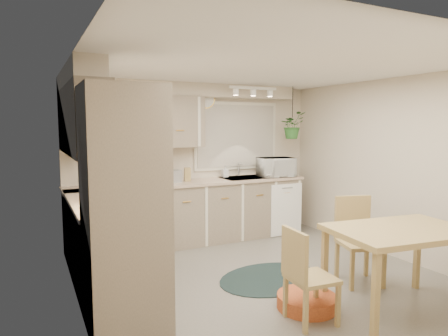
% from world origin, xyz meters
% --- Properties ---
extents(floor, '(4.20, 4.20, 0.00)m').
position_xyz_m(floor, '(0.00, 0.00, 0.00)').
color(floor, slate).
rests_on(floor, ground).
extents(ceiling, '(4.20, 4.20, 0.00)m').
position_xyz_m(ceiling, '(0.00, 0.00, 2.40)').
color(ceiling, white).
rests_on(ceiling, wall_back).
extents(wall_back, '(4.00, 0.04, 2.40)m').
position_xyz_m(wall_back, '(0.00, 2.10, 1.20)').
color(wall_back, beige).
rests_on(wall_back, floor).
extents(wall_front, '(4.00, 0.04, 2.40)m').
position_xyz_m(wall_front, '(0.00, -2.10, 1.20)').
color(wall_front, beige).
rests_on(wall_front, floor).
extents(wall_left, '(0.04, 4.20, 2.40)m').
position_xyz_m(wall_left, '(-2.00, 0.00, 1.20)').
color(wall_left, beige).
rests_on(wall_left, floor).
extents(wall_right, '(0.04, 4.20, 2.40)m').
position_xyz_m(wall_right, '(2.00, 0.00, 1.20)').
color(wall_right, beige).
rests_on(wall_right, floor).
extents(base_cab_left, '(0.60, 1.85, 0.90)m').
position_xyz_m(base_cab_left, '(-1.70, 0.88, 0.45)').
color(base_cab_left, gray).
rests_on(base_cab_left, floor).
extents(base_cab_back, '(3.60, 0.60, 0.90)m').
position_xyz_m(base_cab_back, '(-0.20, 1.80, 0.45)').
color(base_cab_back, gray).
rests_on(base_cab_back, floor).
extents(counter_left, '(0.64, 1.89, 0.04)m').
position_xyz_m(counter_left, '(-1.69, 0.88, 0.92)').
color(counter_left, tan).
rests_on(counter_left, base_cab_left).
extents(counter_back, '(3.64, 0.64, 0.04)m').
position_xyz_m(counter_back, '(-0.20, 1.79, 0.92)').
color(counter_back, tan).
rests_on(counter_back, base_cab_back).
extents(oven_stack, '(0.65, 0.65, 2.10)m').
position_xyz_m(oven_stack, '(-1.68, -0.38, 1.05)').
color(oven_stack, gray).
rests_on(oven_stack, floor).
extents(wall_oven_face, '(0.02, 0.56, 0.58)m').
position_xyz_m(wall_oven_face, '(-1.35, -0.38, 1.05)').
color(wall_oven_face, white).
rests_on(wall_oven_face, oven_stack).
extents(upper_cab_left, '(0.35, 2.00, 0.75)m').
position_xyz_m(upper_cab_left, '(-1.82, 1.00, 1.83)').
color(upper_cab_left, gray).
rests_on(upper_cab_left, wall_left).
extents(upper_cab_back, '(2.00, 0.35, 0.75)m').
position_xyz_m(upper_cab_back, '(-1.00, 1.93, 1.83)').
color(upper_cab_back, gray).
rests_on(upper_cab_back, wall_back).
extents(soffit_left, '(0.30, 2.00, 0.20)m').
position_xyz_m(soffit_left, '(-1.85, 1.00, 2.30)').
color(soffit_left, beige).
rests_on(soffit_left, wall_left).
extents(soffit_back, '(3.60, 0.30, 0.20)m').
position_xyz_m(soffit_back, '(-0.20, 1.95, 2.30)').
color(soffit_back, beige).
rests_on(soffit_back, wall_back).
extents(cooktop, '(0.52, 0.58, 0.02)m').
position_xyz_m(cooktop, '(-1.68, 0.30, 0.94)').
color(cooktop, white).
rests_on(cooktop, counter_left).
extents(range_hood, '(0.40, 0.60, 0.14)m').
position_xyz_m(range_hood, '(-1.70, 0.30, 1.40)').
color(range_hood, white).
rests_on(range_hood, upper_cab_left).
extents(window_blinds, '(1.40, 0.02, 1.00)m').
position_xyz_m(window_blinds, '(0.70, 2.07, 1.60)').
color(window_blinds, beige).
rests_on(window_blinds, wall_back).
extents(window_frame, '(1.50, 0.02, 1.10)m').
position_xyz_m(window_frame, '(0.70, 2.08, 1.60)').
color(window_frame, silver).
rests_on(window_frame, wall_back).
extents(sink, '(0.70, 0.48, 0.10)m').
position_xyz_m(sink, '(0.70, 1.80, 0.90)').
color(sink, '#9FA2A7').
rests_on(sink, counter_back).
extents(dishwasher_front, '(0.58, 0.02, 0.83)m').
position_xyz_m(dishwasher_front, '(1.30, 1.49, 0.42)').
color(dishwasher_front, white).
rests_on(dishwasher_front, base_cab_back).
extents(track_light_bar, '(0.80, 0.04, 0.04)m').
position_xyz_m(track_light_bar, '(0.70, 1.55, 2.33)').
color(track_light_bar, white).
rests_on(track_light_bar, ceiling).
extents(wall_clock, '(0.30, 0.03, 0.30)m').
position_xyz_m(wall_clock, '(0.15, 2.07, 2.18)').
color(wall_clock, '#E4BD50').
rests_on(wall_clock, wall_back).
extents(dining_table, '(1.38, 1.01, 0.81)m').
position_xyz_m(dining_table, '(0.73, -1.16, 0.40)').
color(dining_table, tan).
rests_on(dining_table, floor).
extents(chair_left, '(0.44, 0.44, 0.87)m').
position_xyz_m(chair_left, '(-0.15, -0.96, 0.43)').
color(chair_left, tan).
rests_on(chair_left, floor).
extents(chair_back, '(0.56, 0.56, 0.96)m').
position_xyz_m(chair_back, '(0.90, -0.49, 0.48)').
color(chair_back, tan).
rests_on(chair_back, floor).
extents(braided_rug, '(1.37, 1.09, 0.01)m').
position_xyz_m(braided_rug, '(0.08, 0.05, 0.01)').
color(braided_rug, black).
rests_on(braided_rug, floor).
extents(pet_bed, '(0.61, 0.61, 0.13)m').
position_xyz_m(pet_bed, '(-0.02, -0.73, 0.07)').
color(pet_bed, '#C45B27').
rests_on(pet_bed, floor).
extents(microwave, '(0.60, 0.38, 0.38)m').
position_xyz_m(microwave, '(1.23, 1.70, 1.13)').
color(microwave, white).
rests_on(microwave, counter_back).
extents(soap_bottle, '(0.09, 0.20, 0.09)m').
position_xyz_m(soap_bottle, '(0.42, 1.95, 0.99)').
color(soap_bottle, white).
rests_on(soap_bottle, counter_back).
extents(hanging_plant, '(0.47, 0.50, 0.34)m').
position_xyz_m(hanging_plant, '(1.53, 1.70, 1.72)').
color(hanging_plant, '#2E692A').
rests_on(hanging_plant, ceiling).
extents(coffee_maker, '(0.21, 0.25, 0.35)m').
position_xyz_m(coffee_maker, '(-1.12, 1.80, 1.11)').
color(coffee_maker, black).
rests_on(coffee_maker, counter_back).
extents(toaster, '(0.31, 0.20, 0.18)m').
position_xyz_m(toaster, '(-0.52, 1.82, 1.03)').
color(toaster, '#9FA2A7').
rests_on(toaster, counter_back).
extents(knife_block, '(0.11, 0.11, 0.20)m').
position_xyz_m(knife_block, '(-0.25, 1.85, 1.04)').
color(knife_block, tan).
rests_on(knife_block, counter_back).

